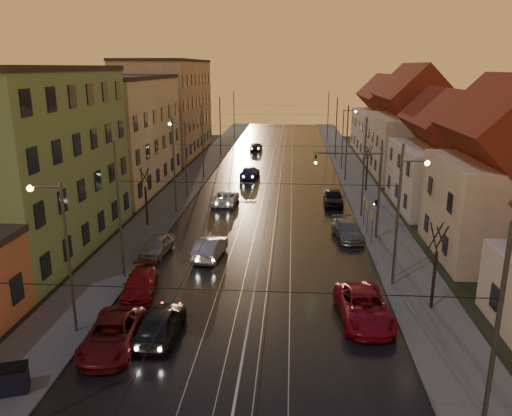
% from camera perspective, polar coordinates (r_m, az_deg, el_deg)
% --- Properties ---
extents(ground, '(160.00, 160.00, 0.00)m').
position_cam_1_polar(ground, '(24.40, -1.63, -17.20)').
color(ground, black).
rests_on(ground, ground).
extents(road, '(16.00, 120.00, 0.04)m').
position_cam_1_polar(road, '(61.83, 2.06, 3.43)').
color(road, black).
rests_on(road, ground).
extents(sidewalk_left, '(4.00, 120.00, 0.15)m').
position_cam_1_polar(sidewalk_left, '(62.96, -7.09, 3.60)').
color(sidewalk_left, '#4C4C4C').
rests_on(sidewalk_left, ground).
extents(sidewalk_right, '(4.00, 120.00, 0.15)m').
position_cam_1_polar(sidewalk_right, '(62.28, 11.31, 3.28)').
color(sidewalk_right, '#4C4C4C').
rests_on(sidewalk_right, ground).
extents(tram_rail_0, '(0.06, 120.00, 0.03)m').
position_cam_1_polar(tram_rail_0, '(61.93, 0.02, 3.50)').
color(tram_rail_0, gray).
rests_on(tram_rail_0, road).
extents(tram_rail_1, '(0.06, 120.00, 0.03)m').
position_cam_1_polar(tram_rail_1, '(61.85, 1.35, 3.48)').
color(tram_rail_1, gray).
rests_on(tram_rail_1, road).
extents(tram_rail_2, '(0.06, 120.00, 0.03)m').
position_cam_1_polar(tram_rail_2, '(61.80, 2.77, 3.45)').
color(tram_rail_2, gray).
rests_on(tram_rail_2, road).
extents(tram_rail_3, '(0.06, 120.00, 0.03)m').
position_cam_1_polar(tram_rail_3, '(61.78, 4.10, 3.43)').
color(tram_rail_3, gray).
rests_on(tram_rail_3, road).
extents(apartment_left_1, '(10.00, 18.00, 13.00)m').
position_cam_1_polar(apartment_left_1, '(40.14, -25.32, 4.57)').
color(apartment_left_1, '#71915C').
rests_on(apartment_left_1, ground).
extents(apartment_left_2, '(10.00, 20.00, 12.00)m').
position_cam_1_polar(apartment_left_2, '(58.24, -15.77, 8.06)').
color(apartment_left_2, beige).
rests_on(apartment_left_2, ground).
extents(apartment_left_3, '(10.00, 24.00, 14.00)m').
position_cam_1_polar(apartment_left_3, '(81.01, -10.10, 11.15)').
color(apartment_left_3, '#9A7963').
rests_on(apartment_left_3, ground).
extents(house_right_1, '(8.67, 10.20, 10.80)m').
position_cam_1_polar(house_right_1, '(39.14, 26.38, 2.61)').
color(house_right_1, tan).
rests_on(house_right_1, ground).
extents(house_right_2, '(9.18, 12.24, 9.20)m').
position_cam_1_polar(house_right_2, '(51.31, 20.99, 5.08)').
color(house_right_2, silver).
rests_on(house_right_2, ground).
extents(house_right_3, '(9.18, 14.28, 11.50)m').
position_cam_1_polar(house_right_3, '(65.50, 17.42, 8.56)').
color(house_right_3, tan).
rests_on(house_right_3, ground).
extents(house_right_4, '(9.18, 16.32, 10.00)m').
position_cam_1_polar(house_right_4, '(83.10, 14.62, 9.65)').
color(house_right_4, silver).
rests_on(house_right_4, ground).
extents(catenary_pole_r_0, '(0.16, 0.16, 9.00)m').
position_cam_1_polar(catenary_pole_r_0, '(18.03, 25.45, -15.08)').
color(catenary_pole_r_0, '#595B60').
rests_on(catenary_pole_r_0, ground).
extents(catenary_pole_l_1, '(0.16, 0.16, 9.00)m').
position_cam_1_polar(catenary_pole_l_1, '(32.46, -15.35, -0.47)').
color(catenary_pole_l_1, '#595B60').
rests_on(catenary_pole_l_1, ground).
extents(catenary_pole_r_1, '(0.16, 0.16, 9.00)m').
position_cam_1_polar(catenary_pole_r_1, '(31.31, 15.87, -1.10)').
color(catenary_pole_r_1, '#595B60').
rests_on(catenary_pole_r_1, ground).
extents(catenary_pole_l_2, '(0.16, 0.16, 9.00)m').
position_cam_1_polar(catenary_pole_l_2, '(46.47, -9.34, 4.72)').
color(catenary_pole_l_2, '#595B60').
rests_on(catenary_pole_l_2, ground).
extents(catenary_pole_r_2, '(0.16, 0.16, 9.00)m').
position_cam_1_polar(catenary_pole_r_2, '(45.67, 12.23, 4.38)').
color(catenary_pole_r_2, '#595B60').
rests_on(catenary_pole_r_2, ground).
extents(catenary_pole_l_3, '(0.16, 0.16, 9.00)m').
position_cam_1_polar(catenary_pole_l_3, '(60.95, -6.11, 7.46)').
color(catenary_pole_l_3, '#595B60').
rests_on(catenary_pole_l_3, ground).
extents(catenary_pole_r_3, '(0.16, 0.16, 9.00)m').
position_cam_1_polar(catenary_pole_r_3, '(60.34, 10.32, 7.21)').
color(catenary_pole_r_3, '#595B60').
rests_on(catenary_pole_r_3, ground).
extents(catenary_pole_l_4, '(0.16, 0.16, 9.00)m').
position_cam_1_polar(catenary_pole_l_4, '(75.63, -4.11, 9.13)').
color(catenary_pole_l_4, '#595B60').
rests_on(catenary_pole_l_4, ground).
extents(catenary_pole_r_4, '(0.16, 0.16, 9.00)m').
position_cam_1_polar(catenary_pole_r_4, '(75.14, 9.15, 8.93)').
color(catenary_pole_r_4, '#595B60').
rests_on(catenary_pole_r_4, ground).
extents(catenary_pole_l_5, '(0.16, 0.16, 9.00)m').
position_cam_1_polar(catenary_pole_l_5, '(93.38, -2.53, 10.43)').
color(catenary_pole_l_5, '#595B60').
rests_on(catenary_pole_l_5, ground).
extents(catenary_pole_r_5, '(0.16, 0.16, 9.00)m').
position_cam_1_polar(catenary_pole_r_5, '(92.99, 8.23, 10.26)').
color(catenary_pole_r_5, '#595B60').
rests_on(catenary_pole_r_5, ground).
extents(street_lamp_0, '(1.75, 0.32, 8.00)m').
position_cam_1_polar(street_lamp_0, '(26.39, -21.38, -3.89)').
color(street_lamp_0, '#595B60').
rests_on(street_lamp_0, ground).
extents(street_lamp_1, '(1.75, 0.32, 8.00)m').
position_cam_1_polar(street_lamp_1, '(32.25, 16.46, 0.05)').
color(street_lamp_1, '#595B60').
rests_on(street_lamp_1, ground).
extents(street_lamp_2, '(1.75, 0.32, 8.00)m').
position_cam_1_polar(street_lamp_2, '(52.27, -8.40, 6.41)').
color(street_lamp_2, '#595B60').
rests_on(street_lamp_2, ground).
extents(street_lamp_3, '(1.75, 0.32, 8.00)m').
position_cam_1_polar(street_lamp_3, '(67.24, 10.16, 8.41)').
color(street_lamp_3, '#595B60').
rests_on(street_lamp_3, ground).
extents(traffic_light_mast, '(5.30, 0.32, 7.20)m').
position_cam_1_polar(traffic_light_mast, '(39.75, 12.52, 2.82)').
color(traffic_light_mast, '#595B60').
rests_on(traffic_light_mast, ground).
extents(bare_tree_0, '(1.09, 1.09, 5.11)m').
position_cam_1_polar(bare_tree_0, '(43.55, -12.46, 1.09)').
color(bare_tree_0, black).
rests_on(bare_tree_0, ground).
extents(bare_tree_1, '(1.09, 1.09, 5.11)m').
position_cam_1_polar(bare_tree_1, '(29.60, 19.77, -6.57)').
color(bare_tree_1, black).
rests_on(bare_tree_1, ground).
extents(bare_tree_2, '(1.09, 1.09, 5.11)m').
position_cam_1_polar(bare_tree_2, '(56.02, 12.57, 4.34)').
color(bare_tree_2, black).
rests_on(bare_tree_2, ground).
extents(driving_car_0, '(1.99, 4.70, 1.58)m').
position_cam_1_polar(driving_car_0, '(26.39, -10.87, -12.76)').
color(driving_car_0, black).
rests_on(driving_car_0, ground).
extents(driving_car_1, '(2.11, 4.71, 1.50)m').
position_cam_1_polar(driving_car_1, '(36.14, -5.26, -4.54)').
color(driving_car_1, '#A8A8AD').
rests_on(driving_car_1, ground).
extents(driving_car_2, '(2.50, 5.01, 1.36)m').
position_cam_1_polar(driving_car_2, '(50.02, -3.51, 1.21)').
color(driving_car_2, silver).
rests_on(driving_car_2, ground).
extents(driving_car_3, '(2.34, 5.14, 1.46)m').
position_cam_1_polar(driving_car_3, '(61.91, -0.73, 4.13)').
color(driving_car_3, '#191D4C').
rests_on(driving_car_3, ground).
extents(driving_car_4, '(2.05, 4.32, 1.43)m').
position_cam_1_polar(driving_car_4, '(82.51, -0.01, 7.07)').
color(driving_car_4, black).
rests_on(driving_car_4, ground).
extents(parked_left_1, '(2.77, 5.40, 1.46)m').
position_cam_1_polar(parked_left_1, '(26.01, -16.14, -13.74)').
color(parked_left_1, maroon).
rests_on(parked_left_1, ground).
extents(parked_left_2, '(2.38, 4.66, 1.30)m').
position_cam_1_polar(parked_left_2, '(31.27, -13.13, -8.47)').
color(parked_left_2, maroon).
rests_on(parked_left_2, ground).
extents(parked_left_3, '(2.03, 4.15, 1.36)m').
position_cam_1_polar(parked_left_3, '(37.38, -11.25, -4.20)').
color(parked_left_3, '#A7A7AD').
rests_on(parked_left_3, ground).
extents(parked_right_0, '(3.03, 5.84, 1.57)m').
position_cam_1_polar(parked_right_0, '(28.07, 12.24, -11.02)').
color(parked_right_0, maroon).
rests_on(parked_right_0, ground).
extents(parked_right_1, '(2.50, 4.92, 1.37)m').
position_cam_1_polar(parked_right_1, '(40.68, 10.43, -2.49)').
color(parked_right_1, gray).
rests_on(parked_right_1, ground).
extents(parked_right_2, '(1.98, 4.67, 1.58)m').
position_cam_1_polar(parked_right_2, '(50.15, 8.83, 1.21)').
color(parked_right_2, black).
rests_on(parked_right_2, ground).
extents(dumpster, '(1.41, 1.17, 1.10)m').
position_cam_1_polar(dumpster, '(24.26, -26.04, -17.24)').
color(dumpster, black).
rests_on(dumpster, sidewalk_left).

